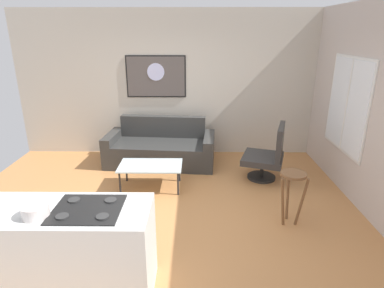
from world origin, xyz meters
The scene contains 11 objects.
ground centered at (0.00, 0.00, -0.02)m, with size 6.40×6.40×0.04m, color #BE7F48.
back_wall centered at (0.00, 2.42, 1.40)m, with size 6.40×0.05×2.80m, color beige.
right_wall centered at (2.62, 0.30, 1.40)m, with size 0.05×6.40×2.80m, color beige.
couch centered at (-0.37, 1.81, 0.28)m, with size 2.07×1.04×0.84m.
coffee_table centered at (-0.42, 0.77, 0.36)m, with size 0.99×0.58×0.39m.
armchair centered at (1.51, 1.11, 0.44)m, with size 0.83×0.84×0.96m.
bar_stool centered at (1.51, -0.23, 0.55)m, with size 0.37×0.37×0.72m.
kitchen_counter centered at (-0.98, -1.44, 0.45)m, with size 1.72×0.65×0.92m.
mixing_bowl centered at (-1.07, -1.55, 0.95)m, with size 0.23×0.23×0.11m.
wall_painting centered at (-0.48, 2.38, 1.56)m, with size 1.15×0.03×0.80m.
window centered at (2.59, 0.90, 1.33)m, with size 0.03×1.28×1.44m.
Camera 1 is at (0.28, -3.94, 2.39)m, focal length 30.31 mm.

